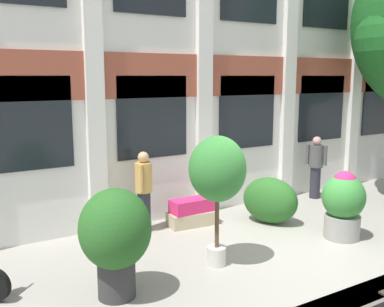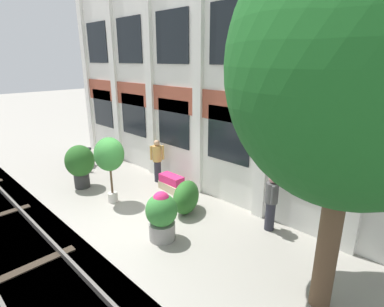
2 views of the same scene
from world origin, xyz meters
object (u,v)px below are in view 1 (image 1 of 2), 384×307
potted_plant_fluted_column (343,203)px  resident_watching_tracks (316,165)px  topiary_hedge (270,200)px  potted_plant_square_trough (192,213)px  resident_by_doorway (144,189)px  potted_plant_ribbed_drum (115,235)px  potted_plant_low_pan (217,172)px

potted_plant_fluted_column → resident_watching_tracks: (1.74, 2.34, 0.14)m
topiary_hedge → potted_plant_square_trough: bearing=154.0°
resident_by_doorway → resident_watching_tracks: resident_by_doorway is taller
potted_plant_ribbed_drum → resident_by_doorway: (1.52, 2.29, -0.05)m
resident_by_doorway → potted_plant_fluted_column: bearing=1.7°
resident_watching_tracks → potted_plant_square_trough: bearing=-32.7°
potted_plant_square_trough → potted_plant_fluted_column: (2.07, -2.16, 0.44)m
potted_plant_square_trough → resident_by_doorway: bearing=168.7°
topiary_hedge → resident_watching_tracks: bearing=21.5°
potted_plant_square_trough → potted_plant_ribbed_drum: bearing=-140.5°
potted_plant_low_pan → potted_plant_fluted_column: bearing=-4.7°
topiary_hedge → potted_plant_fluted_column: bearing=-68.1°
potted_plant_square_trough → potted_plant_low_pan: bearing=-110.2°
potted_plant_square_trough → topiary_hedge: (1.49, -0.73, 0.22)m
potted_plant_square_trough → resident_by_doorway: size_ratio=0.65×
resident_watching_tracks → topiary_hedge: size_ratio=1.32×
potted_plant_square_trough → resident_by_doorway: resident_by_doorway is taller
potted_plant_square_trough → potted_plant_fluted_column: bearing=-46.2°
potted_plant_low_pan → resident_watching_tracks: potted_plant_low_pan is taller
resident_by_doorway → resident_watching_tracks: 4.81m
potted_plant_low_pan → potted_plant_ribbed_drum: size_ratio=1.37×
potted_plant_ribbed_drum → potted_plant_low_pan: bearing=4.9°
topiary_hedge → potted_plant_ribbed_drum: bearing=-161.4°
potted_plant_low_pan → topiary_hedge: size_ratio=1.79×
potted_plant_low_pan → potted_plant_square_trough: bearing=69.8°
potted_plant_square_trough → topiary_hedge: size_ratio=0.87×
potted_plant_fluted_column → topiary_hedge: (-0.57, 1.43, -0.21)m
potted_plant_low_pan → resident_by_doorway: (-0.30, 2.13, -0.71)m
resident_watching_tracks → potted_plant_low_pan: bearing=-10.4°
potted_plant_low_pan → resident_by_doorway: potted_plant_low_pan is taller
potted_plant_square_trough → resident_watching_tracks: size_ratio=0.66×
potted_plant_square_trough → resident_by_doorway: 1.19m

